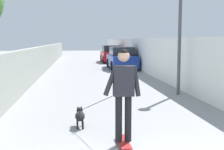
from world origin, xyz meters
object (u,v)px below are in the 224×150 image
at_px(person_skateboarder, 124,88).
at_px(car_far, 111,54).
at_px(lamp_post, 180,16).
at_px(dog, 80,116).
at_px(skateboard, 123,142).
at_px(car_near, 122,59).

distance_m(person_skateboarder, car_far, 21.35).
relative_size(lamp_post, dog, 2.60).
distance_m(lamp_post, car_far, 16.39).
xyz_separation_m(skateboard, car_far, (21.23, -2.24, 0.65)).
xyz_separation_m(car_near, car_far, (6.21, 0.00, -0.00)).
bearing_deg(person_skateboarder, lamp_post, -29.67).
bearing_deg(skateboard, lamp_post, -29.67).
distance_m(skateboard, person_skateboarder, 1.05).
xyz_separation_m(skateboard, person_skateboarder, (-0.00, -0.00, 1.05)).
bearing_deg(skateboard, car_near, -8.49).
bearing_deg(skateboard, person_skateboarder, -175.24).
relative_size(lamp_post, car_near, 0.99).
relative_size(lamp_post, skateboard, 5.17).
bearing_deg(car_far, lamp_post, -177.88).
distance_m(dog, car_far, 20.18).
height_order(skateboard, dog, dog).
bearing_deg(car_far, car_near, 180.00).
height_order(person_skateboarder, car_near, person_skateboarder).
bearing_deg(car_near, car_far, 0.00).
bearing_deg(person_skateboarder, car_far, -6.03).
height_order(dog, car_far, car_far).
xyz_separation_m(dog, car_near, (13.73, -3.05, 0.44)).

